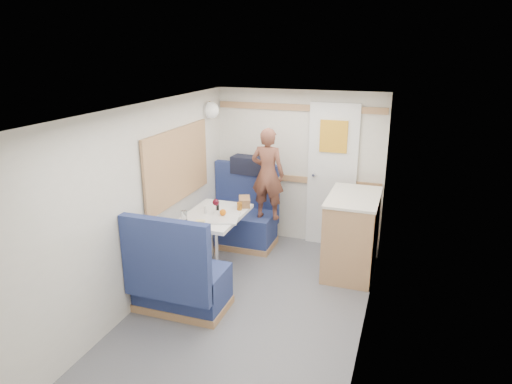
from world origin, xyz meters
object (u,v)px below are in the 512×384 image
at_px(dome_light, 211,110).
at_px(orange_fruit, 223,212).
at_px(duffel_bag, 250,165).
at_px(person, 268,174).
at_px(beer_glass, 239,206).
at_px(pepper_grinder, 218,208).
at_px(dinette_table, 214,227).
at_px(bench_near, 179,283).
at_px(galley_counter, 351,233).
at_px(wine_glass, 216,203).
at_px(cheese_block, 200,222).
at_px(bench_far, 242,222).
at_px(tray, 225,218).
at_px(tumbler_left, 184,215).
at_px(salt_grinder, 205,209).
at_px(bread_loaf, 244,202).

xyz_separation_m(dome_light, orange_fruit, (0.52, -0.91, -0.98)).
bearing_deg(duffel_bag, dome_light, -142.70).
xyz_separation_m(person, duffel_bag, (-0.36, 0.36, -0.01)).
height_order(beer_glass, pepper_grinder, beer_glass).
distance_m(dinette_table, beer_glass, 0.37).
height_order(bench_near, person, person).
distance_m(duffel_bag, orange_fruit, 1.21).
bearing_deg(dome_light, bench_near, -77.18).
xyz_separation_m(dome_light, galley_counter, (1.86, -0.30, -1.28)).
bearing_deg(wine_glass, cheese_block, -91.95).
bearing_deg(bench_far, bench_near, -90.00).
distance_m(galley_counter, person, 1.23).
xyz_separation_m(orange_fruit, pepper_grinder, (-0.13, 0.15, -0.01)).
xyz_separation_m(beer_glass, pepper_grinder, (-0.22, -0.12, -0.00)).
relative_size(duffel_bag, cheese_block, 5.03).
bearing_deg(tray, tumbler_left, -155.11).
bearing_deg(cheese_block, bench_far, 90.09).
height_order(person, cheese_block, person).
xyz_separation_m(beer_glass, salt_grinder, (-0.33, -0.22, -0.00)).
xyz_separation_m(bench_near, tray, (0.18, 0.77, 0.43)).
distance_m(duffel_bag, pepper_grinder, 1.06).
xyz_separation_m(dome_light, salt_grinder, (0.29, -0.85, -0.99)).
height_order(bench_far, orange_fruit, bench_far).
height_order(bench_near, cheese_block, bench_near).
xyz_separation_m(galley_counter, bread_loaf, (-1.24, -0.17, 0.30)).
xyz_separation_m(galley_counter, tumbler_left, (-1.69, -0.83, 0.31)).
xyz_separation_m(orange_fruit, tumbler_left, (-0.36, -0.22, 0.00)).
xyz_separation_m(wine_glass, bread_loaf, (0.21, 0.35, -0.07)).
height_order(tray, tumbler_left, tumbler_left).
relative_size(galley_counter, bread_loaf, 3.96).
height_order(dome_light, beer_glass, dome_light).
height_order(bench_far, tray, bench_far).
relative_size(duffel_bag, beer_glass, 5.17).
bearing_deg(dinette_table, wine_glass, 59.36).
distance_m(duffel_bag, tumbler_left, 1.44).
bearing_deg(bench_far, bread_loaf, -65.31).
bearing_deg(pepper_grinder, duffel_bag, 89.00).
height_order(galley_counter, pepper_grinder, galley_counter).
bearing_deg(bench_near, wine_glass, 89.05).
bearing_deg(duffel_bag, pepper_grinder, -86.73).
xyz_separation_m(salt_grinder, bread_loaf, (0.33, 0.38, 0.01)).
xyz_separation_m(wine_glass, pepper_grinder, (-0.01, 0.07, -0.08)).
distance_m(bench_near, duffel_bag, 2.11).
bearing_deg(bench_far, dome_light, -177.88).
bearing_deg(wine_glass, galley_counter, 19.87).
distance_m(galley_counter, duffel_bag, 1.64).
height_order(wine_glass, salt_grinder, wine_glass).
bearing_deg(person, dome_light, -5.59).
distance_m(duffel_bag, tray, 1.26).
relative_size(duffel_bag, pepper_grinder, 5.43).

